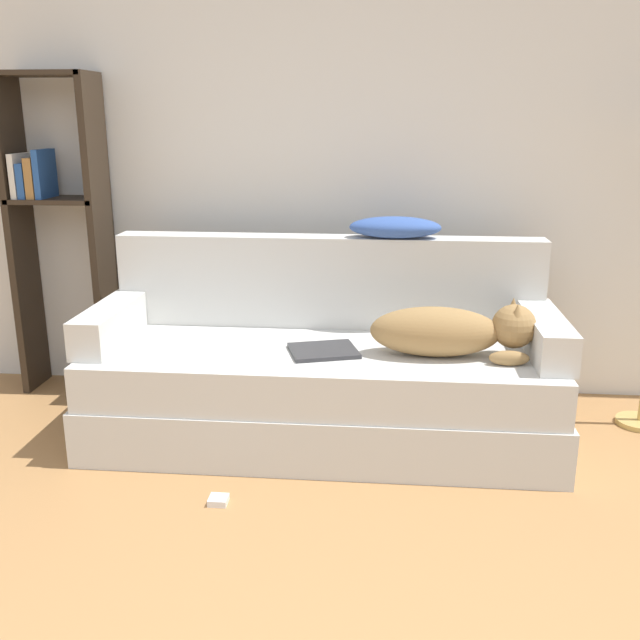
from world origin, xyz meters
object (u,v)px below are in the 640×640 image
Objects in this scene: bookshelf at (56,217)px; dog at (453,331)px; couch at (322,394)px; throw_pillow at (395,227)px; laptop at (323,351)px; power_adapter at (218,500)px.

dog is at bearing -16.77° from bookshelf.
couch is 4.84× the size of throw_pillow.
couch is 6.12× the size of laptop.
power_adapter is at bearing -118.91° from couch.
couch is 0.84m from throw_pillow.
bookshelf reaches higher than couch.
bookshelf is (-1.98, 0.60, 0.37)m from dog.
laptop reaches higher than couch.
dog is 2.05× the size of laptop.
bookshelf reaches higher than dog.
dog is 1.18m from power_adapter.
throw_pillow is at bearing 55.22° from power_adapter.
power_adapter is (-0.65, -0.94, -0.92)m from throw_pillow.
bookshelf is (-1.44, 0.60, 0.48)m from laptop.
laptop is 0.79× the size of throw_pillow.
throw_pillow is 0.26× the size of bookshelf.
dog is 1.62× the size of throw_pillow.
dog is at bearing 30.86° from power_adapter.
laptop is at bearing -80.60° from couch.
couch is 28.94× the size of power_adapter.
couch is 0.25m from laptop.
bookshelf is at bearing 133.55° from power_adapter.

